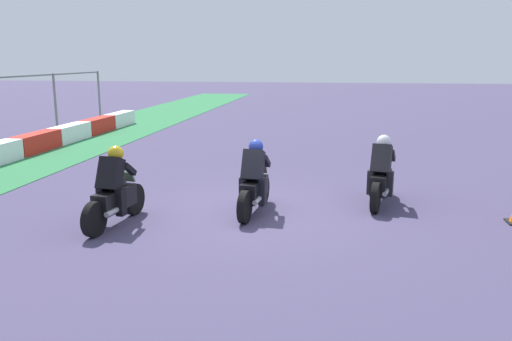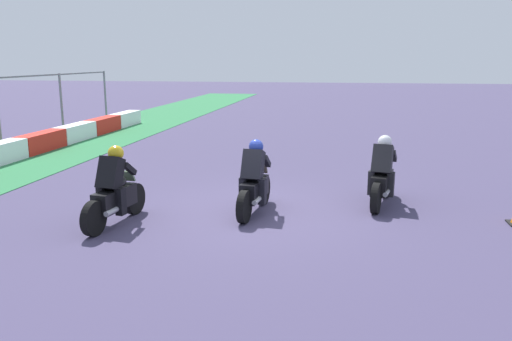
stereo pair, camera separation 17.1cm
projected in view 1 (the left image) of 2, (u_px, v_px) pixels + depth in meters
ground_plane at (255, 212)px, 10.74m from camera, size 120.00×120.00×0.00m
rider_lane_a at (381, 176)px, 11.18m from camera, size 2.02×0.64×1.51m
rider_lane_b at (254, 183)px, 10.55m from camera, size 2.04×0.57×1.51m
rider_lane_c at (114, 193)px, 9.78m from camera, size 2.04×0.59×1.51m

